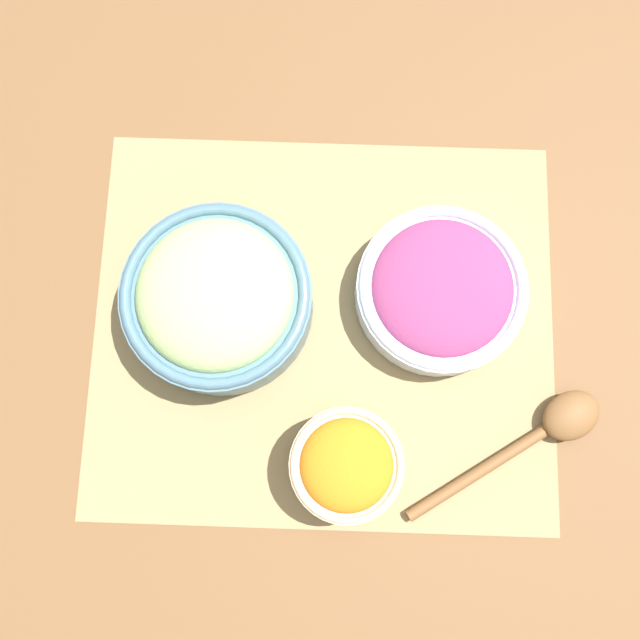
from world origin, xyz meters
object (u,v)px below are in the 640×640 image
at_px(carrot_bowl, 342,464).
at_px(cucumber_bowl, 214,298).
at_px(onion_bowl, 437,289).
at_px(wooden_spoon, 545,429).

bearing_deg(carrot_bowl, cucumber_bowl, -50.00).
xyz_separation_m(onion_bowl, cucumber_bowl, (0.23, 0.02, 0.02)).
bearing_deg(onion_bowl, cucumber_bowl, 5.17).
relative_size(cucumber_bowl, carrot_bowl, 1.75).
bearing_deg(cucumber_bowl, wooden_spoon, 160.90).
height_order(onion_bowl, carrot_bowl, carrot_bowl).
relative_size(cucumber_bowl, wooden_spoon, 0.93).
bearing_deg(onion_bowl, carrot_bowl, 62.25).
height_order(onion_bowl, cucumber_bowl, cucumber_bowl).
distance_m(cucumber_bowl, carrot_bowl, 0.21).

